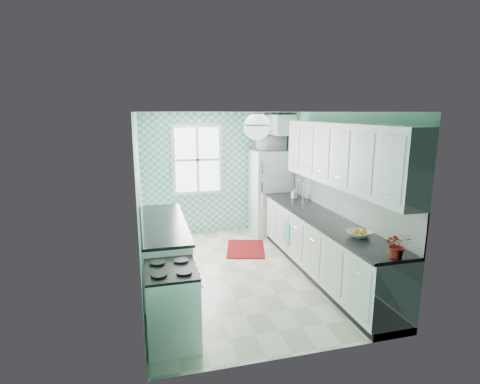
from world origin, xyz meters
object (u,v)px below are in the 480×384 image
object	(u,v)px
potted_plant	(398,245)
fridge	(270,192)
sink	(295,201)
stove	(172,304)
microwave	(271,143)
ceiling_light	(257,126)
fruit_bowl	(359,234)

from	to	relation	value
potted_plant	fridge	bearing A→B (deg)	91.31
sink	stove	bearing A→B (deg)	-133.78
fridge	sink	distance (m)	1.10
potted_plant	sink	bearing A→B (deg)	89.92
stove	microwave	size ratio (longest dim) A/B	1.56
ceiling_light	fridge	size ratio (longest dim) A/B	0.20
fruit_bowl	potted_plant	distance (m)	0.74
sink	potted_plant	xyz separation A→B (m)	(-0.00, -2.84, 0.16)
fruit_bowl	microwave	bearing A→B (deg)	91.61
ceiling_light	fruit_bowl	bearing A→B (deg)	-25.94
fridge	stove	size ratio (longest dim) A/B	2.07
stove	potted_plant	xyz separation A→B (m)	(2.40, -0.54, 0.65)
fridge	ceiling_light	bearing A→B (deg)	-111.50
ceiling_light	potted_plant	size ratio (longest dim) A/B	1.18
sink	ceiling_light	bearing A→B (deg)	-125.90
fridge	sink	world-z (taller)	fridge
fruit_bowl	potted_plant	size ratio (longest dim) A/B	0.99
fridge	microwave	bearing A→B (deg)	55.23
ceiling_light	microwave	xyz separation A→B (m)	(1.11, 2.62, -0.44)
ceiling_light	microwave	bearing A→B (deg)	67.00
ceiling_light	potted_plant	xyz separation A→B (m)	(1.20, -1.32, -1.23)
potted_plant	fruit_bowl	bearing A→B (deg)	90.00
fruit_bowl	ceiling_light	bearing A→B (deg)	154.06
sink	microwave	size ratio (longest dim) A/B	0.99
ceiling_light	microwave	size ratio (longest dim) A/B	0.65
stove	microwave	distance (m)	4.35
sink	microwave	bearing A→B (deg)	97.33
ceiling_light	sink	distance (m)	2.39
stove	potted_plant	bearing A→B (deg)	-9.06
potted_plant	microwave	size ratio (longest dim) A/B	0.55
fridge	microwave	world-z (taller)	microwave
stove	fruit_bowl	xyz separation A→B (m)	(2.40, 0.20, 0.54)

